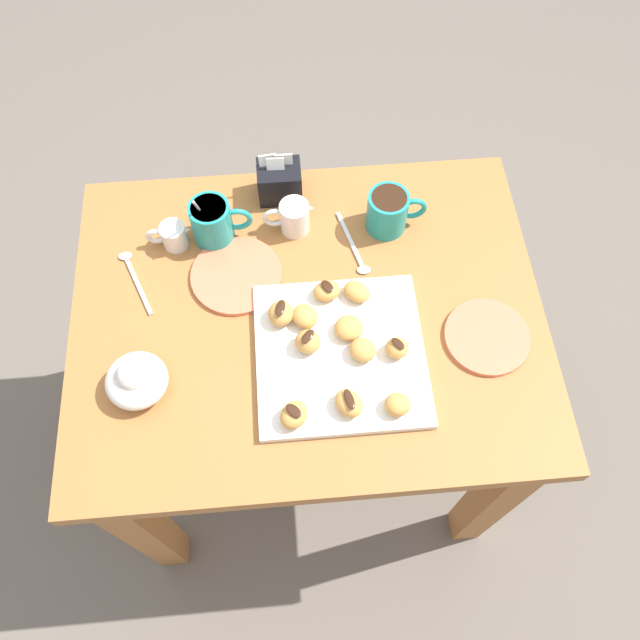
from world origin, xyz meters
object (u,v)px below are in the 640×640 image
object	(u,v)px
beignet_2	(349,403)
beignet_4	(357,292)
beignet_5	(397,348)
beignet_6	(327,291)
coffee_mug_teal_right	(389,211)
dining_table	(309,348)
beignet_7	(294,415)
beignet_1	(363,350)
sugar_caddy	(280,181)
beignet_8	(281,313)
chocolate_sauce_pitcher	(173,235)
beignet_9	(308,342)
beignet_3	(349,328)
cream_pitcher_white	(294,216)
beignet_10	(398,405)
pastry_plate_square	(340,354)
ice_cream_bowl	(136,379)
saucer_coral_right	(487,337)
coffee_mug_teal_left	(213,221)
saucer_coral_left	(237,275)

from	to	relation	value
beignet_2	beignet_4	bearing A→B (deg)	80.09
beignet_5	beignet_6	distance (m)	0.18
coffee_mug_teal_right	dining_table	bearing A→B (deg)	-132.87
beignet_2	beignet_7	world-z (taller)	beignet_7
beignet_1	beignet_4	world-z (taller)	beignet_1
sugar_caddy	beignet_8	world-z (taller)	sugar_caddy
dining_table	chocolate_sauce_pitcher	size ratio (longest dim) A/B	9.89
beignet_9	beignet_1	bearing A→B (deg)	-13.54
beignet_3	beignet_4	world-z (taller)	beignet_3
cream_pitcher_white	beignet_1	bearing A→B (deg)	-70.90
beignet_3	beignet_7	bearing A→B (deg)	-124.97
coffee_mug_teal_right	beignet_10	xyz separation A→B (m)	(-0.04, -0.41, -0.02)
beignet_1	beignet_3	bearing A→B (deg)	113.30
beignet_2	beignet_9	xyz separation A→B (m)	(-0.06, 0.12, 0.00)
coffee_mug_teal_right	chocolate_sauce_pitcher	distance (m)	0.44
pastry_plate_square	beignet_1	xyz separation A→B (m)	(0.04, -0.01, 0.02)
coffee_mug_teal_right	beignet_9	bearing A→B (deg)	-124.02
chocolate_sauce_pitcher	beignet_9	distance (m)	0.36
cream_pitcher_white	ice_cream_bowl	size ratio (longest dim) A/B	0.94
beignet_6	beignet_10	distance (m)	0.26
dining_table	saucer_coral_right	world-z (taller)	saucer_coral_right
cream_pitcher_white	chocolate_sauce_pitcher	bearing A→B (deg)	-175.56
cream_pitcher_white	beignet_8	world-z (taller)	cream_pitcher_white
beignet_1	beignet_3	size ratio (longest dim) A/B	0.94
coffee_mug_teal_left	beignet_2	distance (m)	0.46
cream_pitcher_white	beignet_9	xyz separation A→B (m)	(0.01, -0.28, -0.00)
saucer_coral_left	saucer_coral_right	size ratio (longest dim) A/B	1.12
coffee_mug_teal_left	beignet_8	world-z (taller)	coffee_mug_teal_left
coffee_mug_teal_right	beignet_3	world-z (taller)	coffee_mug_teal_right
saucer_coral_left	beignet_5	bearing A→B (deg)	-34.45
chocolate_sauce_pitcher	ice_cream_bowl	bearing A→B (deg)	-100.42
coffee_mug_teal_left	saucer_coral_left	distance (m)	0.12
coffee_mug_teal_left	beignet_6	world-z (taller)	coffee_mug_teal_left
dining_table	beignet_2	distance (m)	0.29
ice_cream_bowl	beignet_4	size ratio (longest dim) A/B	2.10
coffee_mug_teal_left	coffee_mug_teal_right	xyz separation A→B (m)	(0.35, 0.00, -0.00)
dining_table	coffee_mug_teal_left	distance (m)	0.34
beignet_8	dining_table	bearing A→B (deg)	18.48
saucer_coral_left	beignet_9	distance (m)	0.22
beignet_3	sugar_caddy	bearing A→B (deg)	107.26
ice_cream_bowl	coffee_mug_teal_right	bearing A→B (deg)	33.13
beignet_2	saucer_coral_right	bearing A→B (deg)	23.57
sugar_caddy	beignet_10	size ratio (longest dim) A/B	2.31
beignet_3	beignet_9	distance (m)	0.08
beignet_8	pastry_plate_square	bearing A→B (deg)	-37.65
saucer_coral_right	beignet_3	world-z (taller)	beignet_3
saucer_coral_left	beignet_3	xyz separation A→B (m)	(0.21, -0.15, 0.03)
beignet_3	beignet_10	world-z (taller)	beignet_10
ice_cream_bowl	saucer_coral_left	bearing A→B (deg)	51.10
beignet_7	beignet_8	xyz separation A→B (m)	(-0.01, 0.20, 0.00)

